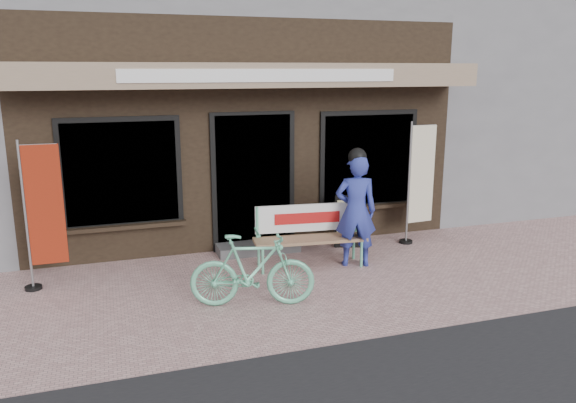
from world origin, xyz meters
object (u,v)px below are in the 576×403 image
object	(u,v)px
bicycle	(252,270)
menu_stand	(348,221)
nobori_cream	(419,181)
bench	(309,230)
person	(356,209)
nobori_red	(42,213)

from	to	relation	value
bicycle	menu_stand	distance (m)	2.72
nobori_cream	menu_stand	xyz separation A→B (m)	(-1.23, 0.08, -0.60)
bicycle	nobori_cream	world-z (taller)	nobori_cream
bench	nobori_cream	size ratio (longest dim) A/B	0.83
person	nobori_cream	xyz separation A→B (m)	(1.48, 0.73, 0.18)
nobori_red	menu_stand	xyz separation A→B (m)	(4.49, 0.37, -0.58)
bench	menu_stand	world-z (taller)	bench
person	nobori_cream	world-z (taller)	nobori_cream
person	bicycle	bearing A→B (deg)	-135.21
menu_stand	bench	bearing A→B (deg)	-130.37
bench	nobori_cream	xyz separation A→B (m)	(2.12, 0.49, 0.52)
person	menu_stand	size ratio (longest dim) A/B	2.02
nobori_red	nobori_cream	world-z (taller)	nobori_cream
bicycle	menu_stand	xyz separation A→B (m)	(2.06, 1.77, -0.01)
person	nobori_red	world-z (taller)	nobori_red
bench	nobori_red	xyz separation A→B (m)	(-3.60, 0.21, 0.50)
bicycle	menu_stand	world-z (taller)	bicycle
bench	bicycle	xyz separation A→B (m)	(-1.17, -1.20, -0.07)
bicycle	nobori_red	bearing A→B (deg)	74.75
bench	nobori_cream	bearing A→B (deg)	19.54
person	nobori_cream	distance (m)	1.66
nobori_cream	menu_stand	distance (m)	1.37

